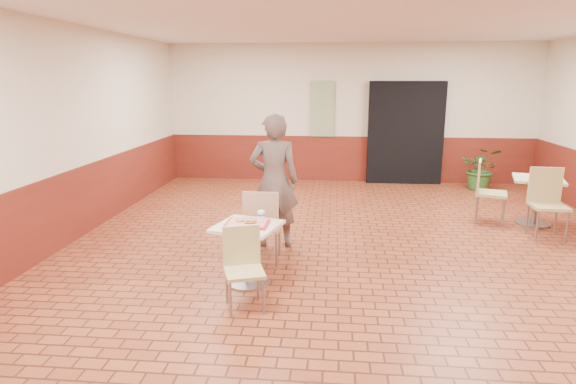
# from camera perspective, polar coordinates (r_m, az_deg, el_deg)

# --- Properties ---
(room_shell) EXTENTS (8.01, 10.01, 3.01)m
(room_shell) POSITION_cam_1_polar(r_m,az_deg,el_deg) (5.78, 8.74, 5.71)
(room_shell) COLOR brown
(room_shell) RESTS_ON ground
(wainscot_band) EXTENTS (8.00, 10.00, 1.00)m
(wainscot_band) POSITION_cam_1_polar(r_m,az_deg,el_deg) (5.99, 8.40, -3.81)
(wainscot_band) COLOR #5D1B11
(wainscot_band) RESTS_ON ground
(corridor_doorway) EXTENTS (1.60, 0.22, 2.20)m
(corridor_doorway) POSITION_cam_1_polar(r_m,az_deg,el_deg) (10.77, 13.73, 6.81)
(corridor_doorway) COLOR black
(corridor_doorway) RESTS_ON ground
(promo_poster) EXTENTS (0.50, 0.03, 1.20)m
(promo_poster) POSITION_cam_1_polar(r_m,az_deg,el_deg) (10.68, 4.10, 9.79)
(promo_poster) COLOR gray
(promo_poster) RESTS_ON wainscot_band
(main_table) EXTENTS (0.65, 0.65, 0.69)m
(main_table) POSITION_cam_1_polar(r_m,az_deg,el_deg) (5.35, -4.81, -6.20)
(main_table) COLOR beige
(main_table) RESTS_ON ground
(chair_main_front) EXTENTS (0.48, 0.48, 0.82)m
(chair_main_front) POSITION_cam_1_polar(r_m,az_deg,el_deg) (4.86, -5.32, -8.40)
(chair_main_front) COLOR #C9B978
(chair_main_front) RESTS_ON ground
(chair_main_back) EXTENTS (0.44, 0.44, 0.94)m
(chair_main_back) POSITION_cam_1_polar(r_m,az_deg,el_deg) (5.92, -3.08, -3.64)
(chair_main_back) COLOR tan
(chair_main_back) RESTS_ON ground
(customer) EXTENTS (0.71, 0.51, 1.81)m
(customer) POSITION_cam_1_polar(r_m,az_deg,el_deg) (6.46, -1.65, 1.31)
(customer) COLOR brown
(customer) RESTS_ON ground
(serving_tray) EXTENTS (0.46, 0.36, 0.03)m
(serving_tray) POSITION_cam_1_polar(r_m,az_deg,el_deg) (5.28, -4.86, -3.75)
(serving_tray) COLOR red
(serving_tray) RESTS_ON main_table
(ring_donut) EXTENTS (0.12, 0.12, 0.03)m
(ring_donut) POSITION_cam_1_polar(r_m,az_deg,el_deg) (5.32, -5.69, -3.31)
(ring_donut) COLOR #DC8F50
(ring_donut) RESTS_ON serving_tray
(long_john_donut) EXTENTS (0.14, 0.09, 0.04)m
(long_john_donut) POSITION_cam_1_polar(r_m,az_deg,el_deg) (5.23, -4.44, -3.52)
(long_john_donut) COLOR #B66F35
(long_john_donut) RESTS_ON serving_tray
(paper_cup) EXTENTS (0.08, 0.08, 0.10)m
(paper_cup) POSITION_cam_1_polar(r_m,az_deg,el_deg) (5.36, -3.21, -2.73)
(paper_cup) COLOR white
(paper_cup) RESTS_ON serving_tray
(second_table) EXTENTS (0.71, 0.71, 0.75)m
(second_table) POSITION_cam_1_polar(r_m,az_deg,el_deg) (8.43, 27.39, -0.14)
(second_table) COLOR beige
(second_table) RESTS_ON ground
(chair_second_left) EXTENTS (0.57, 0.57, 0.99)m
(chair_second_left) POSITION_cam_1_polar(r_m,az_deg,el_deg) (8.26, 22.43, 0.45)
(chair_second_left) COLOR tan
(chair_second_left) RESTS_ON ground
(chair_second_front) EXTENTS (0.48, 0.48, 1.00)m
(chair_second_front) POSITION_cam_1_polar(r_m,az_deg,el_deg) (7.85, 28.35, -0.74)
(chair_second_front) COLOR tan
(chair_second_front) RESTS_ON ground
(potted_plant) EXTENTS (0.96, 0.88, 0.89)m
(potted_plant) POSITION_cam_1_polar(r_m,az_deg,el_deg) (10.66, 21.97, 2.59)
(potted_plant) COLOR #2C5923
(potted_plant) RESTS_ON ground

